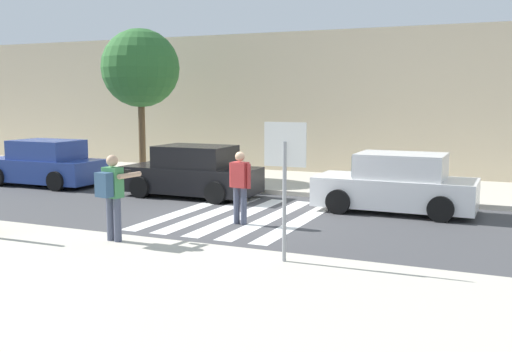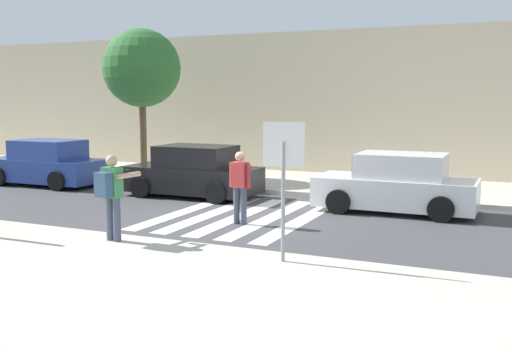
# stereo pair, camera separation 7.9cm
# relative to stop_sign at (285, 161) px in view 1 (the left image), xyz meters

# --- Properties ---
(ground_plane) EXTENTS (120.00, 120.00, 0.00)m
(ground_plane) POSITION_rel_stop_sign_xyz_m (-2.72, 3.76, -1.90)
(ground_plane) COLOR #424244
(sidewalk_near) EXTENTS (60.00, 6.00, 0.14)m
(sidewalk_near) POSITION_rel_stop_sign_xyz_m (-2.72, -2.44, -1.83)
(sidewalk_near) COLOR beige
(sidewalk_near) RESTS_ON ground
(sidewalk_far) EXTENTS (60.00, 4.80, 0.14)m
(sidewalk_far) POSITION_rel_stop_sign_xyz_m (-2.72, 9.76, -1.83)
(sidewalk_far) COLOR beige
(sidewalk_far) RESTS_ON ground
(building_facade_far) EXTENTS (56.00, 4.00, 5.46)m
(building_facade_far) POSITION_rel_stop_sign_xyz_m (-2.72, 14.16, 0.82)
(building_facade_far) COLOR beige
(building_facade_far) RESTS_ON ground
(crosswalk_stripe_0) EXTENTS (0.44, 5.20, 0.01)m
(crosswalk_stripe_0) POSITION_rel_stop_sign_xyz_m (-4.32, 3.96, -1.90)
(crosswalk_stripe_0) COLOR silver
(crosswalk_stripe_0) RESTS_ON ground
(crosswalk_stripe_1) EXTENTS (0.44, 5.20, 0.01)m
(crosswalk_stripe_1) POSITION_rel_stop_sign_xyz_m (-3.52, 3.96, -1.90)
(crosswalk_stripe_1) COLOR silver
(crosswalk_stripe_1) RESTS_ON ground
(crosswalk_stripe_2) EXTENTS (0.44, 5.20, 0.01)m
(crosswalk_stripe_2) POSITION_rel_stop_sign_xyz_m (-2.72, 3.96, -1.90)
(crosswalk_stripe_2) COLOR silver
(crosswalk_stripe_2) RESTS_ON ground
(crosswalk_stripe_3) EXTENTS (0.44, 5.20, 0.01)m
(crosswalk_stripe_3) POSITION_rel_stop_sign_xyz_m (-1.92, 3.96, -1.90)
(crosswalk_stripe_3) COLOR silver
(crosswalk_stripe_3) RESTS_ON ground
(crosswalk_stripe_4) EXTENTS (0.44, 5.20, 0.01)m
(crosswalk_stripe_4) POSITION_rel_stop_sign_xyz_m (-1.12, 3.96, -1.90)
(crosswalk_stripe_4) COLOR silver
(crosswalk_stripe_4) RESTS_ON ground
(stop_sign) EXTENTS (0.76, 0.08, 2.43)m
(stop_sign) POSITION_rel_stop_sign_xyz_m (0.00, 0.00, 0.00)
(stop_sign) COLOR gray
(stop_sign) RESTS_ON sidewalk_near
(photographer_with_backpack) EXTENTS (0.67, 0.90, 1.72)m
(photographer_with_backpack) POSITION_rel_stop_sign_xyz_m (-3.64, -0.02, -0.74)
(photographer_with_backpack) COLOR #474C60
(photographer_with_backpack) RESTS_ON sidewalk_near
(pedestrian_crossing) EXTENTS (0.58, 0.29, 1.72)m
(pedestrian_crossing) POSITION_rel_stop_sign_xyz_m (-2.31, 3.05, -0.93)
(pedestrian_crossing) COLOR #474C60
(pedestrian_crossing) RESTS_ON ground
(parked_car_blue) EXTENTS (4.10, 1.92, 1.55)m
(parked_car_blue) POSITION_rel_stop_sign_xyz_m (-11.09, 6.06, -1.18)
(parked_car_blue) COLOR #284293
(parked_car_blue) RESTS_ON ground
(parked_car_black) EXTENTS (4.10, 1.92, 1.55)m
(parked_car_black) POSITION_rel_stop_sign_xyz_m (-5.32, 6.06, -1.18)
(parked_car_black) COLOR black
(parked_car_black) RESTS_ON ground
(parked_car_white) EXTENTS (4.10, 1.92, 1.55)m
(parked_car_white) POSITION_rel_stop_sign_xyz_m (0.78, 6.06, -1.18)
(parked_car_white) COLOR white
(parked_car_white) RESTS_ON ground
(street_tree_west) EXTENTS (2.75, 2.75, 5.24)m
(street_tree_west) POSITION_rel_stop_sign_xyz_m (-8.72, 8.38, 2.08)
(street_tree_west) COLOR brown
(street_tree_west) RESTS_ON sidewalk_far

